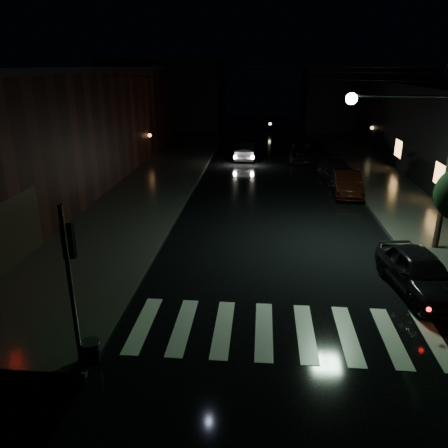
% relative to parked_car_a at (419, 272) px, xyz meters
% --- Properties ---
extents(ground, '(120.00, 120.00, 0.00)m').
position_rel_parked_car_a_xyz_m(ground, '(-7.60, -3.33, -0.72)').
color(ground, black).
rests_on(ground, ground).
extents(sidewalk_left, '(6.00, 44.00, 0.15)m').
position_rel_parked_car_a_xyz_m(sidewalk_left, '(-12.60, 10.67, -0.65)').
color(sidewalk_left, '#282826').
rests_on(sidewalk_left, ground).
extents(sidewalk_right, '(4.00, 44.00, 0.15)m').
position_rel_parked_car_a_xyz_m(sidewalk_right, '(2.40, 10.67, -0.65)').
color(sidewalk_right, '#282826').
rests_on(sidewalk_right, ground).
extents(building_left, '(10.00, 36.00, 7.00)m').
position_rel_parked_car_a_xyz_m(building_left, '(-19.60, 12.67, 2.78)').
color(building_left, black).
rests_on(building_left, ground).
extents(building_far_left, '(14.00, 10.00, 8.00)m').
position_rel_parked_car_a_xyz_m(building_far_left, '(-17.60, 41.67, 3.28)').
color(building_far_left, black).
rests_on(building_far_left, ground).
extents(building_far_right, '(14.00, 10.00, 7.00)m').
position_rel_parked_car_a_xyz_m(building_far_right, '(6.40, 41.67, 2.78)').
color(building_far_right, black).
rests_on(building_far_right, ground).
extents(crosswalk, '(9.00, 3.00, 0.01)m').
position_rel_parked_car_a_xyz_m(crosswalk, '(-4.60, -2.83, -0.72)').
color(crosswalk, beige).
rests_on(crosswalk, ground).
extents(signal_pole_corner, '(0.68, 0.61, 4.20)m').
position_rel_parked_car_a_xyz_m(signal_pole_corner, '(-9.74, -4.79, 0.82)').
color(signal_pole_corner, slate).
rests_on(signal_pole_corner, ground).
extents(utility_pole, '(4.92, 0.44, 8.00)m').
position_rel_parked_car_a_xyz_m(utility_pole, '(1.23, 3.67, 3.87)').
color(utility_pole, black).
rests_on(utility_pole, ground).
extents(parked_car_a, '(2.27, 4.45, 1.45)m').
position_rel_parked_car_a_xyz_m(parked_car_a, '(0.00, 0.00, 0.00)').
color(parked_car_a, black).
rests_on(parked_car_a, ground).
extents(parked_car_b, '(1.80, 4.44, 1.43)m').
position_rel_parked_car_a_xyz_m(parked_car_b, '(-0.34, 11.86, -0.01)').
color(parked_car_b, black).
rests_on(parked_car_b, ground).
extents(parked_car_c, '(2.40, 4.82, 1.35)m').
position_rel_parked_car_a_xyz_m(parked_car_c, '(-0.44, 15.16, -0.05)').
color(parked_car_c, black).
rests_on(parked_car_c, ground).
extents(parked_car_d, '(3.12, 5.75, 1.53)m').
position_rel_parked_car_a_xyz_m(parked_car_d, '(-1.80, 21.70, 0.04)').
color(parked_car_d, black).
rests_on(parked_car_d, ground).
extents(oncoming_car, '(1.56, 4.42, 1.45)m').
position_rel_parked_car_a_xyz_m(oncoming_car, '(-6.81, 21.75, 0.00)').
color(oncoming_car, black).
rests_on(oncoming_car, ground).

